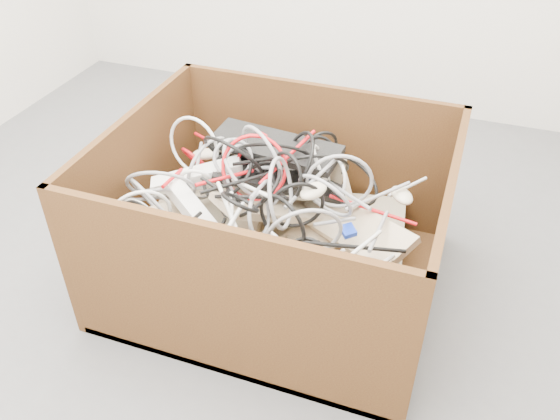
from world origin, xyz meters
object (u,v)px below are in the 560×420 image
(cardboard_box, at_px, (274,247))
(vga_plug, at_px, (348,231))
(power_strip_right, at_px, (196,214))
(power_strip_left, at_px, (197,176))

(cardboard_box, relative_size, vga_plug, 23.60)
(cardboard_box, bearing_deg, power_strip_right, -146.09)
(vga_plug, bearing_deg, power_strip_right, -122.22)
(cardboard_box, distance_m, power_strip_right, 0.32)
(vga_plug, bearing_deg, cardboard_box, -146.24)
(cardboard_box, height_order, power_strip_left, cardboard_box)
(power_strip_left, xyz_separation_m, vga_plug, (0.55, -0.09, -0.02))
(cardboard_box, relative_size, power_strip_left, 3.42)
(power_strip_left, height_order, vga_plug, power_strip_left)
(power_strip_left, bearing_deg, vga_plug, -31.18)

